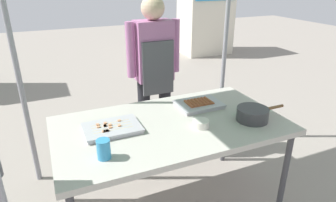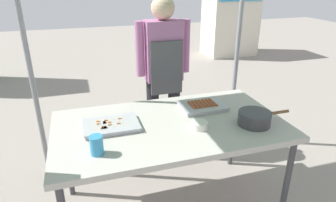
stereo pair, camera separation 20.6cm
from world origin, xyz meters
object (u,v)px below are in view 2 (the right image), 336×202
(vendor_woman, at_px, (163,66))
(neighbor_stall_right, at_px, (231,15))
(tray_meat_skewers, at_px, (111,125))
(condiment_bowl, at_px, (199,125))
(cooking_wok, at_px, (255,118))
(tray_grilled_sausages, at_px, (202,106))
(stall_table, at_px, (170,130))
(drink_cup_near_edge, at_px, (97,145))

(vendor_woman, distance_m, neighbor_stall_right, 4.32)
(tray_meat_skewers, distance_m, condiment_bowl, 0.60)
(cooking_wok, relative_size, neighbor_stall_right, 0.22)
(tray_meat_skewers, xyz_separation_m, condiment_bowl, (0.57, -0.19, 0.01))
(tray_grilled_sausages, height_order, vendor_woman, vendor_woman)
(stall_table, relative_size, cooking_wok, 4.16)
(tray_grilled_sausages, height_order, drink_cup_near_edge, drink_cup_near_edge)
(drink_cup_near_edge, distance_m, neighbor_stall_right, 5.62)
(stall_table, bearing_deg, drink_cup_near_edge, -155.19)
(tray_meat_skewers, relative_size, drink_cup_near_edge, 3.17)
(cooking_wok, height_order, drink_cup_near_edge, drink_cup_near_edge)
(tray_meat_skewers, height_order, vendor_woman, vendor_woman)
(tray_meat_skewers, bearing_deg, cooking_wok, -14.46)
(stall_table, bearing_deg, neighbor_stall_right, 57.32)
(neighbor_stall_right, bearing_deg, drink_cup_near_edge, -125.82)
(condiment_bowl, bearing_deg, cooking_wok, -8.62)
(drink_cup_near_edge, height_order, neighbor_stall_right, neighbor_stall_right)
(tray_meat_skewers, xyz_separation_m, neighbor_stall_right, (3.17, 4.26, 0.10))
(tray_meat_skewers, distance_m, vendor_woman, 1.00)
(stall_table, xyz_separation_m, vendor_woman, (0.20, 0.84, 0.21))
(condiment_bowl, bearing_deg, tray_meat_skewers, 161.74)
(tray_grilled_sausages, distance_m, tray_meat_skewers, 0.73)
(tray_grilled_sausages, height_order, condiment_bowl, condiment_bowl)
(stall_table, distance_m, tray_meat_skewers, 0.41)
(condiment_bowl, relative_size, neighbor_stall_right, 0.07)
(tray_grilled_sausages, bearing_deg, condiment_bowl, -116.72)
(stall_table, bearing_deg, tray_grilled_sausages, 28.56)
(vendor_woman, bearing_deg, tray_meat_skewers, 52.38)
(tray_grilled_sausages, distance_m, condiment_bowl, 0.34)
(stall_table, distance_m, cooking_wok, 0.59)
(condiment_bowl, height_order, neighbor_stall_right, neighbor_stall_right)
(stall_table, xyz_separation_m, condiment_bowl, (0.17, -0.13, 0.08))
(stall_table, relative_size, condiment_bowl, 14.22)
(cooking_wok, bearing_deg, drink_cup_near_edge, -177.12)
(cooking_wok, bearing_deg, neighbor_stall_right, 63.81)
(tray_meat_skewers, height_order, drink_cup_near_edge, drink_cup_near_edge)
(tray_grilled_sausages, relative_size, cooking_wok, 0.90)
(drink_cup_near_edge, height_order, vendor_woman, vendor_woman)
(drink_cup_near_edge, relative_size, vendor_woman, 0.08)
(tray_meat_skewers, relative_size, vendor_woman, 0.24)
(stall_table, height_order, tray_meat_skewers, tray_meat_skewers)
(tray_grilled_sausages, xyz_separation_m, drink_cup_near_edge, (-0.84, -0.41, 0.04))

